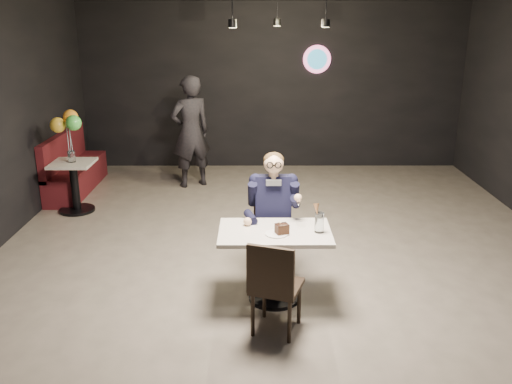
{
  "coord_description": "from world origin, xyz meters",
  "views": [
    {
      "loc": [
        -0.32,
        -5.56,
        2.76
      ],
      "look_at": [
        -0.31,
        -0.04,
        0.95
      ],
      "focal_mm": 38.0,
      "sensor_mm": 36.0,
      "label": 1
    }
  ],
  "objects_px": {
    "chair_near": "(277,284)",
    "passerby": "(191,132)",
    "side_table": "(75,187)",
    "main_table": "(274,265)",
    "seated_man": "(273,214)",
    "sundae_glass": "(319,222)",
    "booth_bench": "(75,162)",
    "balloon_vase": "(72,157)",
    "chair_far": "(273,236)"
  },
  "relations": [
    {
      "from": "main_table",
      "to": "seated_man",
      "type": "bearing_deg",
      "value": 90.0
    },
    {
      "from": "balloon_vase",
      "to": "passerby",
      "type": "height_order",
      "value": "passerby"
    },
    {
      "from": "chair_near",
      "to": "sundae_glass",
      "type": "bearing_deg",
      "value": 69.59
    },
    {
      "from": "seated_man",
      "to": "balloon_vase",
      "type": "bearing_deg",
      "value": 143.93
    },
    {
      "from": "main_table",
      "to": "seated_man",
      "type": "height_order",
      "value": "seated_man"
    },
    {
      "from": "sundae_glass",
      "to": "main_table",
      "type": "bearing_deg",
      "value": 174.81
    },
    {
      "from": "sundae_glass",
      "to": "side_table",
      "type": "xyz_separation_m",
      "value": [
        -3.25,
        2.65,
        -0.48
      ]
    },
    {
      "from": "main_table",
      "to": "balloon_vase",
      "type": "xyz_separation_m",
      "value": [
        -2.83,
        2.61,
        0.46
      ]
    },
    {
      "from": "booth_bench",
      "to": "side_table",
      "type": "distance_m",
      "value": 1.05
    },
    {
      "from": "booth_bench",
      "to": "chair_far",
      "type": "bearing_deg",
      "value": -44.38
    },
    {
      "from": "passerby",
      "to": "main_table",
      "type": "bearing_deg",
      "value": 79.9
    },
    {
      "from": "seated_man",
      "to": "passerby",
      "type": "bearing_deg",
      "value": 110.72
    },
    {
      "from": "main_table",
      "to": "balloon_vase",
      "type": "height_order",
      "value": "balloon_vase"
    },
    {
      "from": "chair_far",
      "to": "seated_man",
      "type": "height_order",
      "value": "seated_man"
    },
    {
      "from": "booth_bench",
      "to": "passerby",
      "type": "bearing_deg",
      "value": 8.22
    },
    {
      "from": "booth_bench",
      "to": "main_table",
      "type": "bearing_deg",
      "value": -49.1
    },
    {
      "from": "chair_far",
      "to": "chair_near",
      "type": "xyz_separation_m",
      "value": [
        0.0,
        -1.11,
        0.0
      ]
    },
    {
      "from": "booth_bench",
      "to": "seated_man",
      "type": "bearing_deg",
      "value": -44.38
    },
    {
      "from": "chair_near",
      "to": "side_table",
      "type": "bearing_deg",
      "value": 150.49
    },
    {
      "from": "chair_near",
      "to": "passerby",
      "type": "bearing_deg",
      "value": 124.61
    },
    {
      "from": "chair_far",
      "to": "passerby",
      "type": "bearing_deg",
      "value": 110.72
    },
    {
      "from": "chair_far",
      "to": "passerby",
      "type": "height_order",
      "value": "passerby"
    },
    {
      "from": "main_table",
      "to": "booth_bench",
      "type": "xyz_separation_m",
      "value": [
        -3.13,
        3.61,
        0.1
      ]
    },
    {
      "from": "seated_man",
      "to": "chair_far",
      "type": "bearing_deg",
      "value": -135.0
    },
    {
      "from": "chair_far",
      "to": "chair_near",
      "type": "height_order",
      "value": "same"
    },
    {
      "from": "main_table",
      "to": "chair_far",
      "type": "relative_size",
      "value": 1.2
    },
    {
      "from": "sundae_glass",
      "to": "balloon_vase",
      "type": "xyz_separation_m",
      "value": [
        -3.25,
        2.65,
        -0.02
      ]
    },
    {
      "from": "seated_man",
      "to": "main_table",
      "type": "bearing_deg",
      "value": -90.0
    },
    {
      "from": "seated_man",
      "to": "side_table",
      "type": "xyz_separation_m",
      "value": [
        -2.83,
        2.06,
        -0.35
      ]
    },
    {
      "from": "chair_far",
      "to": "booth_bench",
      "type": "bearing_deg",
      "value": 135.62
    },
    {
      "from": "chair_far",
      "to": "side_table",
      "type": "height_order",
      "value": "chair_far"
    },
    {
      "from": "booth_bench",
      "to": "balloon_vase",
      "type": "distance_m",
      "value": 1.1
    },
    {
      "from": "main_table",
      "to": "seated_man",
      "type": "xyz_separation_m",
      "value": [
        0.0,
        0.55,
        0.34
      ]
    },
    {
      "from": "balloon_vase",
      "to": "chair_far",
      "type": "bearing_deg",
      "value": -36.07
    },
    {
      "from": "balloon_vase",
      "to": "booth_bench",
      "type": "bearing_deg",
      "value": 106.7
    },
    {
      "from": "side_table",
      "to": "passerby",
      "type": "height_order",
      "value": "passerby"
    },
    {
      "from": "main_table",
      "to": "sundae_glass",
      "type": "bearing_deg",
      "value": -5.19
    },
    {
      "from": "balloon_vase",
      "to": "side_table",
      "type": "bearing_deg",
      "value": 0.0
    },
    {
      "from": "chair_far",
      "to": "seated_man",
      "type": "relative_size",
      "value": 0.64
    },
    {
      "from": "chair_far",
      "to": "booth_bench",
      "type": "height_order",
      "value": "booth_bench"
    },
    {
      "from": "chair_near",
      "to": "seated_man",
      "type": "bearing_deg",
      "value": 108.79
    },
    {
      "from": "chair_far",
      "to": "chair_near",
      "type": "relative_size",
      "value": 1.0
    },
    {
      "from": "booth_bench",
      "to": "balloon_vase",
      "type": "bearing_deg",
      "value": -73.3
    },
    {
      "from": "sundae_glass",
      "to": "booth_bench",
      "type": "relative_size",
      "value": 0.1
    },
    {
      "from": "chair_near",
      "to": "seated_man",
      "type": "height_order",
      "value": "seated_man"
    },
    {
      "from": "side_table",
      "to": "chair_near",
      "type": "bearing_deg",
      "value": -48.3
    },
    {
      "from": "side_table",
      "to": "balloon_vase",
      "type": "distance_m",
      "value": 0.47
    },
    {
      "from": "chair_far",
      "to": "booth_bench",
      "type": "distance_m",
      "value": 4.37
    },
    {
      "from": "side_table",
      "to": "sundae_glass",
      "type": "bearing_deg",
      "value": -39.13
    },
    {
      "from": "passerby",
      "to": "side_table",
      "type": "bearing_deg",
      "value": 10.94
    }
  ]
}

